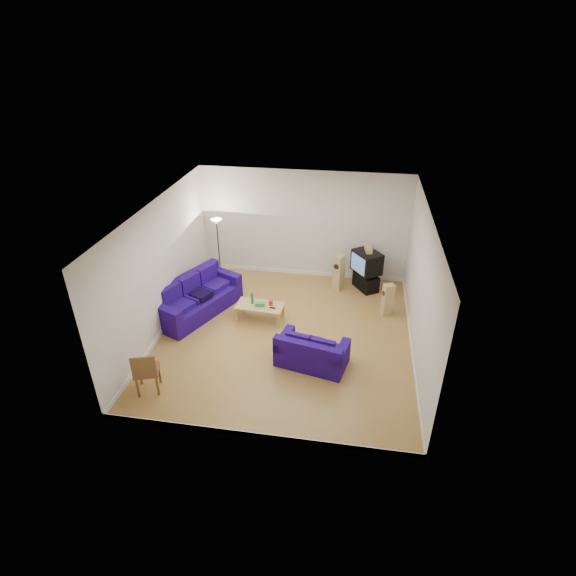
# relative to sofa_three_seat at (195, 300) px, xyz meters

# --- Properties ---
(room) EXTENTS (6.01, 6.51, 3.21)m
(room) POSITION_rel_sofa_three_seat_xyz_m (2.51, -0.69, 1.19)
(room) COLOR olive
(room) RESTS_ON ground
(sofa_three_seat) EXTENTS (1.99, 2.69, 0.95)m
(sofa_three_seat) POSITION_rel_sofa_three_seat_xyz_m (0.00, 0.00, 0.00)
(sofa_three_seat) COLOR #1C0954
(sofa_three_seat) RESTS_ON ground
(sofa_loveseat) EXTENTS (1.67, 1.16, 0.76)m
(sofa_loveseat) POSITION_rel_sofa_three_seat_xyz_m (3.26, -1.70, -0.07)
(sofa_loveseat) COLOR #1C0954
(sofa_loveseat) RESTS_ON ground
(coffee_table) EXTENTS (1.24, 0.69, 0.43)m
(coffee_table) POSITION_rel_sofa_three_seat_xyz_m (1.76, -0.11, 0.03)
(coffee_table) COLOR tan
(coffee_table) RESTS_ON ground
(bottle) EXTENTS (0.10, 0.10, 0.31)m
(bottle) POSITION_rel_sofa_three_seat_xyz_m (1.55, -0.06, 0.23)
(bottle) COLOR #197233
(bottle) RESTS_ON coffee_table
(tissue_box) EXTENTS (0.25, 0.16, 0.10)m
(tissue_box) POSITION_rel_sofa_three_seat_xyz_m (1.78, -0.15, 0.13)
(tissue_box) COLOR green
(tissue_box) RESTS_ON coffee_table
(red_canister) EXTENTS (0.13, 0.13, 0.15)m
(red_canister) POSITION_rel_sofa_three_seat_xyz_m (2.04, -0.07, 0.15)
(red_canister) COLOR red
(red_canister) RESTS_ON coffee_table
(remote) EXTENTS (0.15, 0.06, 0.02)m
(remote) POSITION_rel_sofa_three_seat_xyz_m (2.11, -0.21, 0.09)
(remote) COLOR black
(remote) RESTS_ON coffee_table
(tv_stand) EXTENTS (0.78, 0.88, 0.47)m
(tv_stand) POSITION_rel_sofa_three_seat_xyz_m (4.41, 1.96, -0.12)
(tv_stand) COLOR black
(tv_stand) RESTS_ON ground
(av_receiver) EXTENTS (0.39, 0.45, 0.09)m
(av_receiver) POSITION_rel_sofa_three_seat_xyz_m (4.40, 1.99, 0.17)
(av_receiver) COLOR black
(av_receiver) RESTS_ON tv_stand
(television) EXTENTS (0.92, 0.97, 0.61)m
(television) POSITION_rel_sofa_three_seat_xyz_m (4.38, 1.91, 0.52)
(television) COLOR black
(television) RESTS_ON av_receiver
(centre_speaker) EXTENTS (0.23, 0.43, 0.14)m
(centre_speaker) POSITION_rel_sofa_three_seat_xyz_m (4.40, 1.97, 0.89)
(centre_speaker) COLOR tan
(centre_speaker) RESTS_ON television
(speaker_left) EXTENTS (0.35, 0.38, 1.05)m
(speaker_left) POSITION_rel_sofa_three_seat_xyz_m (3.63, 1.82, 0.17)
(speaker_left) COLOR tan
(speaker_left) RESTS_ON ground
(speaker_right) EXTENTS (0.32, 0.29, 0.88)m
(speaker_right) POSITION_rel_sofa_three_seat_xyz_m (4.96, 0.66, 0.09)
(speaker_right) COLOR tan
(speaker_right) RESTS_ON ground
(floor_lamp) EXTENTS (0.33, 0.33, 1.92)m
(floor_lamp) POSITION_rel_sofa_three_seat_xyz_m (0.14, 1.80, 1.23)
(floor_lamp) COLOR black
(floor_lamp) RESTS_ON ground
(dining_chair) EXTENTS (0.60, 0.60, 0.99)m
(dining_chair) POSITION_rel_sofa_three_seat_xyz_m (0.09, -3.10, 0.20)
(dining_chair) COLOR brown
(dining_chair) RESTS_ON ground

